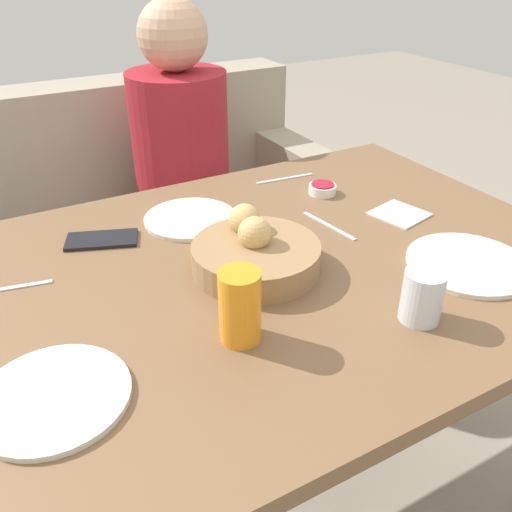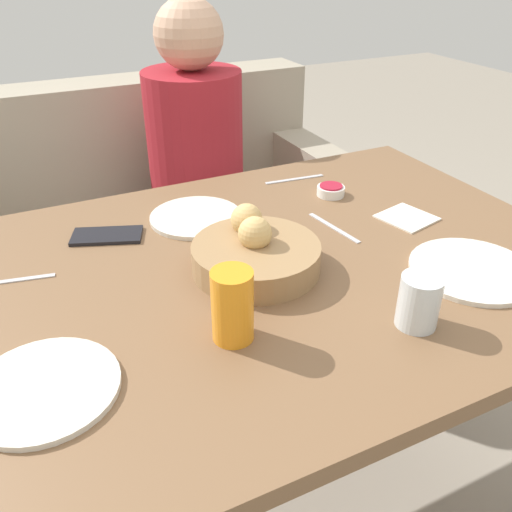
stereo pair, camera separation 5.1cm
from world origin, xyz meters
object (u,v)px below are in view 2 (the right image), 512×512
plate_far_center (196,217)px  jam_bowl_berry (331,190)px  seated_person (199,204)px  napkin (407,218)px  water_tumbler (419,302)px  bread_basket (255,253)px  cell_phone (107,236)px  couch (144,243)px  spoon_coffee (21,279)px  fork_silver (334,228)px  juice_glass (232,306)px  knife_silver (295,179)px  plate_near_left (44,388)px  plate_near_right (472,270)px

plate_far_center → jam_bowl_berry: size_ratio=3.05×
seated_person → napkin: size_ratio=8.87×
seated_person → water_tumbler: size_ratio=12.85×
bread_basket → cell_phone: (-0.24, 0.26, -0.03)m
plate_far_center → cell_phone: size_ratio=1.28×
couch → plate_far_center: couch is taller
spoon_coffee → cell_phone: 0.21m
bread_basket → fork_silver: (0.23, 0.07, -0.03)m
plate_far_center → juice_glass: bearing=-102.6°
bread_basket → jam_bowl_berry: (0.32, 0.23, -0.02)m
plate_far_center → jam_bowl_berry: 0.36m
knife_silver → plate_near_left: bearing=-143.5°
jam_bowl_berry → plate_near_left: bearing=-151.8°
couch → plate_far_center: bearing=-93.0°
plate_near_right → bread_basket: bearing=151.8°
seated_person → plate_near_left: size_ratio=5.44×
bread_basket → spoon_coffee: bread_basket is taller
napkin → plate_near_left: bearing=-165.8°
fork_silver → cell_phone: bearing=158.9°
jam_bowl_berry → plate_far_center: bearing=176.3°
couch → seated_person: 0.30m
couch → jam_bowl_berry: bearing=-67.9°
plate_near_right → fork_silver: plate_near_right is taller
couch → seated_person: size_ratio=1.26×
bread_basket → cell_phone: size_ratio=1.51×
seated_person → spoon_coffee: seated_person is taller
plate_near_left → napkin: size_ratio=1.63×
couch → spoon_coffee: (-0.43, -0.85, 0.46)m
plate_near_left → plate_near_right: size_ratio=0.90×
seated_person → knife_silver: (0.10, -0.50, 0.26)m
plate_far_center → spoon_coffee: bearing=-166.1°
jam_bowl_berry → fork_silver: size_ratio=0.42×
bread_basket → jam_bowl_berry: bread_basket is taller
couch → knife_silver: couch is taller
plate_near_right → plate_far_center: same height
seated_person → plate_near_left: (-0.61, -1.03, 0.27)m
plate_far_center → napkin: 0.49m
couch → knife_silver: size_ratio=9.00×
couch → plate_near_left: size_ratio=6.85×
plate_near_right → plate_near_left: bearing=177.8°
plate_near_left → couch: bearing=69.9°
knife_silver → napkin: (0.12, -0.32, 0.00)m
plate_near_right → cell_phone: 0.76m
bread_basket → plate_far_center: bread_basket is taller
spoon_coffee → cell_phone: (0.19, 0.10, 0.00)m
bread_basket → knife_silver: 0.46m
couch → napkin: 1.14m
seated_person → cell_phone: bearing=-125.4°
seated_person → plate_near_right: size_ratio=4.91×
cell_phone → jam_bowl_berry: bearing=-2.6°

